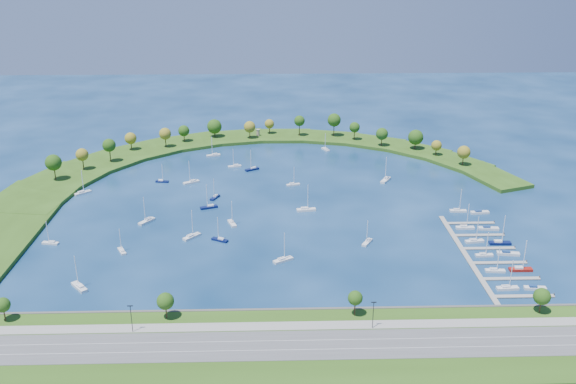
{
  "coord_description": "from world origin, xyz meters",
  "views": [
    {
      "loc": [
        -3.3,
        -291.82,
        120.32
      ],
      "look_at": [
        5.0,
        5.0,
        4.0
      ],
      "focal_mm": 38.81,
      "sensor_mm": 36.0,
      "label": 1
    }
  ],
  "objects_px": {
    "moored_boat_7": "(252,169)",
    "moored_boat_17": "(214,155)",
    "dock_system": "(483,255)",
    "docked_boat_1": "(535,288)",
    "docked_boat_4": "(484,254)",
    "moored_boat_4": "(326,149)",
    "docked_boat_9": "(488,228)",
    "moored_boat_13": "(386,179)",
    "moored_boat_5": "(215,197)",
    "moored_boat_14": "(293,184)",
    "docked_boat_5": "(508,253)",
    "docked_boat_2": "(495,270)",
    "moored_boat_15": "(209,206)",
    "moored_boat_20": "(82,192)",
    "docked_boat_6": "(474,240)",
    "moored_boat_1": "(79,286)",
    "moored_boat_6": "(306,209)",
    "harbor_tower": "(258,133)",
    "moored_boat_10": "(232,223)",
    "docked_boat_3": "(521,269)",
    "moored_boat_3": "(235,166)",
    "moored_boat_12": "(122,250)",
    "moored_boat_18": "(147,221)",
    "moored_boat_2": "(191,182)",
    "moored_boat_11": "(220,239)",
    "docked_boat_8": "(465,227)",
    "moored_boat_16": "(50,242)",
    "docked_boat_7": "(500,242)",
    "moored_boat_8": "(283,259)",
    "moored_boat_0": "(367,241)",
    "moored_boat_19": "(192,236)",
    "docked_boat_0": "(507,287)",
    "docked_boat_10": "(458,210)"
  },
  "relations": [
    {
      "from": "moored_boat_16",
      "to": "docked_boat_7",
      "type": "distance_m",
      "value": 196.32
    },
    {
      "from": "moored_boat_6",
      "to": "moored_boat_8",
      "type": "relative_size",
      "value": 1.08
    },
    {
      "from": "moored_boat_2",
      "to": "docked_boat_1",
      "type": "relative_size",
      "value": 1.57
    },
    {
      "from": "moored_boat_7",
      "to": "docked_boat_4",
      "type": "height_order",
      "value": "moored_boat_7"
    },
    {
      "from": "docked_boat_0",
      "to": "harbor_tower",
      "type": "bearing_deg",
      "value": 111.89
    },
    {
      "from": "harbor_tower",
      "to": "moored_boat_5",
      "type": "distance_m",
      "value": 110.05
    },
    {
      "from": "moored_boat_8",
      "to": "docked_boat_10",
      "type": "height_order",
      "value": "moored_boat_8"
    },
    {
      "from": "moored_boat_1",
      "to": "moored_boat_5",
      "type": "relative_size",
      "value": 1.22
    },
    {
      "from": "docked_boat_2",
      "to": "moored_boat_15",
      "type": "bearing_deg",
      "value": 154.89
    },
    {
      "from": "moored_boat_13",
      "to": "moored_boat_20",
      "type": "xyz_separation_m",
      "value": [
        -163.01,
        -14.98,
        -0.04
      ]
    },
    {
      "from": "moored_boat_7",
      "to": "moored_boat_14",
      "type": "xyz_separation_m",
      "value": [
        22.89,
        -25.82,
        -0.05
      ]
    },
    {
      "from": "moored_boat_5",
      "to": "moored_boat_3",
      "type": "bearing_deg",
      "value": -165.3
    },
    {
      "from": "moored_boat_1",
      "to": "moored_boat_7",
      "type": "xyz_separation_m",
      "value": [
        62.13,
        133.91,
        -0.03
      ]
    },
    {
      "from": "moored_boat_7",
      "to": "moored_boat_13",
      "type": "bearing_deg",
      "value": 133.25
    },
    {
      "from": "moored_boat_8",
      "to": "moored_boat_19",
      "type": "xyz_separation_m",
      "value": [
        -40.28,
        23.52,
        0.01
      ]
    },
    {
      "from": "moored_boat_3",
      "to": "moored_boat_7",
      "type": "distance_m",
      "value": 11.93
    },
    {
      "from": "moored_boat_16",
      "to": "docked_boat_6",
      "type": "bearing_deg",
      "value": -170.55
    },
    {
      "from": "moored_boat_4",
      "to": "moored_boat_8",
      "type": "xyz_separation_m",
      "value": [
        -30.43,
        -151.44,
        0.06
      ]
    },
    {
      "from": "moored_boat_4",
      "to": "docked_boat_9",
      "type": "bearing_deg",
      "value": -178.42
    },
    {
      "from": "moored_boat_15",
      "to": "docked_boat_9",
      "type": "xyz_separation_m",
      "value": [
        130.58,
        -28.91,
        -0.24
      ]
    },
    {
      "from": "moored_boat_14",
      "to": "docked_boat_5",
      "type": "bearing_deg",
      "value": -59.96
    },
    {
      "from": "moored_boat_3",
      "to": "docked_boat_4",
      "type": "distance_m",
      "value": 161.44
    },
    {
      "from": "moored_boat_20",
      "to": "docked_boat_6",
      "type": "distance_m",
      "value": 198.8
    },
    {
      "from": "moored_boat_4",
      "to": "docked_boat_4",
      "type": "height_order",
      "value": "docked_boat_4"
    },
    {
      "from": "moored_boat_1",
      "to": "moored_boat_15",
      "type": "bearing_deg",
      "value": -69.11
    },
    {
      "from": "moored_boat_20",
      "to": "docked_boat_6",
      "type": "bearing_deg",
      "value": -60.62
    },
    {
      "from": "moored_boat_13",
      "to": "moored_boat_17",
      "type": "bearing_deg",
      "value": -83.91
    },
    {
      "from": "dock_system",
      "to": "docked_boat_1",
      "type": "distance_m",
      "value": 29.54
    },
    {
      "from": "moored_boat_12",
      "to": "docked_boat_8",
      "type": "xyz_separation_m",
      "value": [
        152.85,
        19.46,
        0.05
      ]
    },
    {
      "from": "harbor_tower",
      "to": "docked_boat_8",
      "type": "xyz_separation_m",
      "value": [
        97.78,
        -148.86,
        -3.38
      ]
    },
    {
      "from": "moored_boat_6",
      "to": "moored_boat_14",
      "type": "distance_m",
      "value": 35.9
    },
    {
      "from": "moored_boat_0",
      "to": "moored_boat_10",
      "type": "distance_m",
      "value": 64.2
    },
    {
      "from": "moored_boat_13",
      "to": "moored_boat_16",
      "type": "relative_size",
      "value": 1.33
    },
    {
      "from": "moored_boat_3",
      "to": "docked_boat_1",
      "type": "height_order",
      "value": "moored_boat_3"
    },
    {
      "from": "moored_boat_14",
      "to": "docked_boat_6",
      "type": "xyz_separation_m",
      "value": [
        77.25,
        -72.78,
        0.04
      ]
    },
    {
      "from": "moored_boat_1",
      "to": "docked_boat_2",
      "type": "relative_size",
      "value": 1.18
    },
    {
      "from": "moored_boat_10",
      "to": "moored_boat_14",
      "type": "relative_size",
      "value": 1.12
    },
    {
      "from": "moored_boat_4",
      "to": "docked_boat_2",
      "type": "distance_m",
      "value": 171.51
    },
    {
      "from": "moored_boat_12",
      "to": "moored_boat_20",
      "type": "height_order",
      "value": "moored_boat_20"
    },
    {
      "from": "moored_boat_12",
      "to": "moored_boat_18",
      "type": "xyz_separation_m",
      "value": [
        4.93,
        30.77,
        0.07
      ]
    },
    {
      "from": "moored_boat_3",
      "to": "moored_boat_18",
      "type": "distance_m",
      "value": 87.14
    },
    {
      "from": "moored_boat_7",
      "to": "moored_boat_12",
      "type": "height_order",
      "value": "moored_boat_7"
    },
    {
      "from": "dock_system",
      "to": "moored_boat_7",
      "type": "bearing_deg",
      "value": 131.79
    },
    {
      "from": "moored_boat_13",
      "to": "moored_boat_5",
      "type": "bearing_deg",
      "value": -44.44
    },
    {
      "from": "harbor_tower",
      "to": "moored_boat_10",
      "type": "xyz_separation_m",
      "value": [
        -9.85,
        -141.04,
        -3.4
      ]
    },
    {
      "from": "moored_boat_10",
      "to": "docked_boat_3",
      "type": "relative_size",
      "value": 0.88
    },
    {
      "from": "moored_boat_1",
      "to": "docked_boat_7",
      "type": "bearing_deg",
      "value": -119.66
    },
    {
      "from": "moored_boat_7",
      "to": "moored_boat_17",
      "type": "height_order",
      "value": "moored_boat_17"
    },
    {
      "from": "moored_boat_11",
      "to": "moored_boat_2",
      "type": "bearing_deg",
      "value": -46.15
    },
    {
      "from": "moored_boat_0",
      "to": "docked_boat_4",
      "type": "xyz_separation_m",
      "value": [
        47.24,
        -13.59,
        -0.01
      ]
    }
  ]
}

